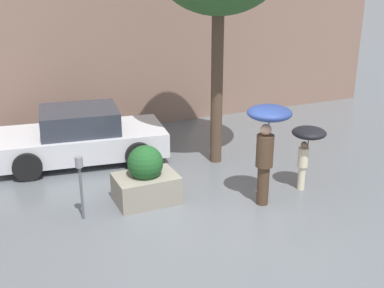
# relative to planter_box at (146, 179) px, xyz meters

# --- Properties ---
(ground_plane) EXTENTS (40.00, 40.00, 0.00)m
(ground_plane) POSITION_rel_planter_box_xyz_m (0.66, -1.54, -0.48)
(ground_plane) COLOR slate
(building_facade) EXTENTS (18.00, 0.30, 6.00)m
(building_facade) POSITION_rel_planter_box_xyz_m (0.66, 4.96, 2.52)
(building_facade) COLOR #8C6B5B
(building_facade) RESTS_ON ground
(planter_box) EXTENTS (1.23, 0.87, 1.18)m
(planter_box) POSITION_rel_planter_box_xyz_m (0.00, 0.00, 0.00)
(planter_box) COLOR gray
(planter_box) RESTS_ON ground
(person_adult) EXTENTS (0.86, 0.86, 1.98)m
(person_adult) POSITION_rel_planter_box_xyz_m (2.14, -0.99, 1.00)
(person_adult) COLOR #473323
(person_adult) RESTS_ON ground
(person_child) EXTENTS (0.70, 0.70, 1.36)m
(person_child) POSITION_rel_planter_box_xyz_m (3.25, -0.81, 0.61)
(person_child) COLOR beige
(person_child) RESTS_ON ground
(parked_car_near) EXTENTS (4.20, 2.44, 1.29)m
(parked_car_near) POSITION_rel_planter_box_xyz_m (-0.69, 2.79, 0.11)
(parked_car_near) COLOR silver
(parked_car_near) RESTS_ON ground
(parking_meter) EXTENTS (0.14, 0.14, 1.24)m
(parking_meter) POSITION_rel_planter_box_xyz_m (-1.32, -0.21, 0.41)
(parking_meter) COLOR #595B60
(parking_meter) RESTS_ON ground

